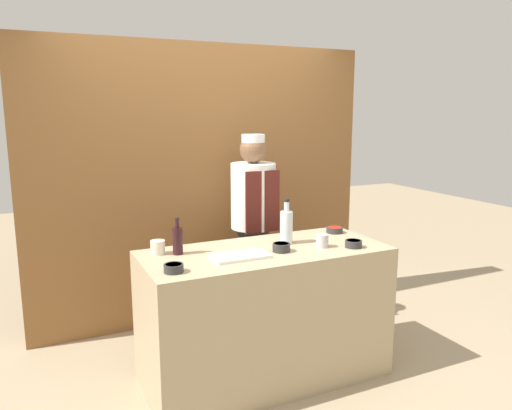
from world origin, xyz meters
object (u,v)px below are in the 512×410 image
(sauce_bowl_brown, at_px, (174,268))
(cup_cream, at_px, (158,247))
(sauce_bowl_red, at_px, (335,230))
(cutting_board, at_px, (240,256))
(bottle_wine, at_px, (178,240))
(sauce_bowl_green, at_px, (281,247))
(sauce_bowl_purple, at_px, (353,243))
(bottle_clear, at_px, (286,226))
(cup_steel, at_px, (322,241))
(chef_center, at_px, (253,227))

(sauce_bowl_brown, height_order, cup_cream, cup_cream)
(sauce_bowl_red, xyz_separation_m, cup_cream, (-1.36, 0.01, 0.02))
(sauce_bowl_red, bearing_deg, cutting_board, -162.49)
(bottle_wine, bearing_deg, cutting_board, -36.37)
(sauce_bowl_green, bearing_deg, cup_cream, 158.93)
(bottle_wine, bearing_deg, sauce_bowl_red, 1.92)
(sauce_bowl_purple, bearing_deg, bottle_clear, 142.00)
(sauce_bowl_green, relative_size, cup_steel, 1.31)
(sauce_bowl_brown, bearing_deg, sauce_bowl_red, 15.73)
(bottle_clear, bearing_deg, sauce_bowl_purple, -38.00)
(cutting_board, height_order, cup_cream, cup_cream)
(bottle_wine, bearing_deg, bottle_clear, -5.16)
(cutting_board, distance_m, cup_cream, 0.54)
(sauce_bowl_purple, bearing_deg, bottle_wine, 162.56)
(sauce_bowl_red, xyz_separation_m, sauce_bowl_brown, (-1.37, -0.39, 0.00))
(sauce_bowl_purple, relative_size, bottle_wine, 0.47)
(sauce_bowl_red, xyz_separation_m, cutting_board, (-0.91, -0.29, -0.01))
(sauce_bowl_green, distance_m, sauce_bowl_red, 0.67)
(cup_cream, height_order, chef_center, chef_center)
(sauce_bowl_brown, xyz_separation_m, sauce_bowl_purple, (1.26, -0.01, -0.00))
(sauce_bowl_red, bearing_deg, cup_steel, -135.38)
(bottle_clear, bearing_deg, bottle_wine, 174.84)
(cup_cream, bearing_deg, cutting_board, -33.79)
(chef_center, bearing_deg, sauce_bowl_brown, -135.08)
(bottle_wine, xyz_separation_m, bottle_clear, (0.76, -0.07, 0.03))
(sauce_bowl_brown, distance_m, sauce_bowl_purple, 1.26)
(sauce_bowl_green, distance_m, sauce_bowl_purple, 0.51)
(bottle_clear, height_order, cup_cream, bottle_clear)
(sauce_bowl_red, distance_m, sauce_bowl_brown, 1.42)
(sauce_bowl_green, distance_m, chef_center, 0.86)
(chef_center, bearing_deg, sauce_bowl_green, -102.68)
(cup_cream, bearing_deg, chef_center, 30.26)
(sauce_bowl_red, relative_size, sauce_bowl_brown, 1.08)
(sauce_bowl_brown, distance_m, cutting_board, 0.47)
(sauce_bowl_brown, height_order, bottle_clear, bottle_clear)
(sauce_bowl_purple, relative_size, chef_center, 0.07)
(sauce_bowl_brown, bearing_deg, cutting_board, 12.15)
(bottle_wine, bearing_deg, sauce_bowl_green, -20.21)
(sauce_bowl_red, relative_size, sauce_bowl_purple, 1.08)
(cutting_board, distance_m, chef_center, 0.98)
(sauce_bowl_brown, distance_m, cup_cream, 0.40)
(cup_steel, bearing_deg, sauce_bowl_brown, -175.46)
(sauce_bowl_brown, distance_m, cup_steel, 1.07)
(sauce_bowl_purple, bearing_deg, sauce_bowl_green, 166.27)
(cutting_board, bearing_deg, cup_steel, -1.39)
(sauce_bowl_purple, bearing_deg, cup_cream, 161.76)
(sauce_bowl_green, relative_size, cup_cream, 1.25)
(sauce_bowl_green, distance_m, cup_cream, 0.81)
(bottle_wine, height_order, chef_center, chef_center)
(sauce_bowl_purple, relative_size, cup_steel, 1.28)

